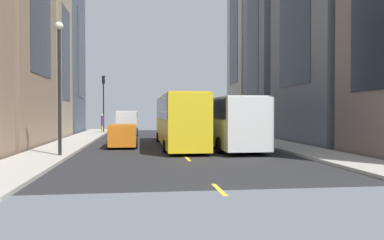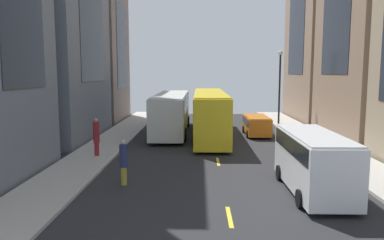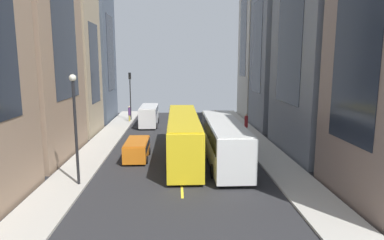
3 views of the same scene
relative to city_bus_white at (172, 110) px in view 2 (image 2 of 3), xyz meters
The scene contains 18 objects.
ground_plane 7.40m from the city_bus_white, 60.99° to the right, with size 42.23×42.23×0.00m, color #28282B.
sidewalk_west 7.76m from the city_bus_white, 124.08° to the right, with size 2.90×44.00×0.15m, color #B2ADA3.
sidewalk_east 12.89m from the city_bus_white, 29.25° to the right, with size 2.90×44.00×0.15m, color #B2ADA3.
lane_stripe_1 19.24m from the city_bus_white, 79.61° to the right, with size 0.16×2.00×0.01m, color yellow.
lane_stripe_2 11.16m from the city_bus_white, 71.68° to the right, with size 0.16×2.00×0.01m, color yellow.
lane_stripe_3 4.48m from the city_bus_white, 30.40° to the right, with size 0.16×2.00×0.01m, color yellow.
lane_stripe_4 7.52m from the city_bus_white, 61.56° to the left, with size 0.16×2.00×0.01m, color yellow.
lane_stripe_5 15.30m from the city_bus_white, 76.85° to the left, with size 0.16×2.00×0.01m, color yellow.
building_west_2 13.02m from the city_bus_white, 165.43° to the right, with size 8.36×11.18×19.87m.
building_west_3 14.74m from the city_bus_white, 142.07° to the left, with size 9.69×8.63×15.78m.
building_east_3 21.40m from the city_bus_white, 29.58° to the left, with size 8.31×11.35×22.02m.
city_bus_white is the anchor object (origin of this frame).
streetcar_yellow 3.56m from the city_bus_white, 25.94° to the right, with size 2.70×14.58×3.59m.
delivery_van_white 17.54m from the city_bus_white, 65.58° to the right, with size 2.25×6.08×2.58m.
car_orange_0 7.24m from the city_bus_white, ahead, with size 1.99×4.34×1.59m.
pedestrian_crossing_near 10.37m from the city_bus_white, 111.81° to the right, with size 0.38×0.38×2.27m.
pedestrian_crossing_mid 15.11m from the city_bus_white, 94.21° to the right, with size 0.36×0.36×2.12m.
streetlamp_near 11.61m from the city_bus_white, 26.31° to the left, with size 0.44×0.44×7.09m.
Camera 2 is at (-1.09, -25.57, 5.16)m, focal length 35.17 mm.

